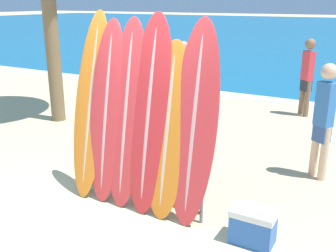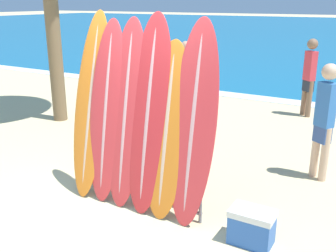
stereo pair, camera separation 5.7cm
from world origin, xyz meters
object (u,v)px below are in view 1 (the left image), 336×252
object	(u,v)px
surfboard_slot_4	(168,132)
surfboard_slot_0	(91,106)
cooler_box	(253,226)
person_far_left	(324,118)
surfboard_rack	(137,172)
surfboard_slot_2	(127,115)
surfboard_slot_5	(194,125)
surfboard_slot_1	(107,113)
person_near_water	(307,74)
person_mid_beach	(183,71)
surfboard_slot_3	(149,116)

from	to	relation	value
surfboard_slot_4	surfboard_slot_0	bearing A→B (deg)	177.68
cooler_box	person_far_left	bearing A→B (deg)	81.24
surfboard_rack	surfboard_slot_4	distance (m)	0.76
surfboard_slot_2	surfboard_slot_5	world-z (taller)	surfboard_slot_5
surfboard_slot_1	cooler_box	distance (m)	2.27
surfboard_rack	cooler_box	bearing A→B (deg)	-3.33
surfboard_slot_4	person_near_water	xyz separation A→B (m)	(0.59, 5.41, -0.11)
person_mid_beach	surfboard_slot_1	bearing A→B (deg)	103.34
surfboard_rack	surfboard_slot_5	bearing A→B (deg)	3.14
surfboard_slot_3	cooler_box	size ratio (longest dim) A/B	5.11
person_near_water	surfboard_slot_5	bearing A→B (deg)	128.39
surfboard_slot_4	surfboard_slot_1	bearing A→B (deg)	179.38
surfboard_rack	person_near_water	size ratio (longest dim) A/B	1.05
surfboard_slot_3	person_far_left	world-z (taller)	surfboard_slot_3
surfboard_slot_2	surfboard_slot_5	size ratio (longest dim) A/B	0.99
surfboard_slot_2	surfboard_rack	bearing A→B (deg)	-12.37
surfboard_rack	person_mid_beach	bearing A→B (deg)	110.69
surfboard_slot_4	person_far_left	world-z (taller)	surfboard_slot_4
surfboard_slot_2	person_mid_beach	world-z (taller)	surfboard_slot_2
cooler_box	surfboard_slot_0	bearing A→B (deg)	176.10
person_far_left	person_near_water	bearing A→B (deg)	138.06
surfboard_slot_1	person_far_left	distance (m)	3.11
person_near_water	person_mid_beach	size ratio (longest dim) A/B	1.08
surfboard_slot_3	person_far_left	xyz separation A→B (m)	(1.73, 1.99, -0.28)
surfboard_slot_3	person_near_water	distance (m)	5.46
surfboard_slot_4	cooler_box	xyz separation A→B (m)	(1.14, -0.11, -0.87)
surfboard_slot_0	surfboard_slot_5	xyz separation A→B (m)	(1.54, -0.03, -0.03)
surfboard_slot_3	person_far_left	distance (m)	2.65
person_mid_beach	surfboard_slot_5	bearing A→B (deg)	116.12
surfboard_slot_1	person_far_left	xyz separation A→B (m)	(2.37, 2.00, -0.24)
surfboard_slot_1	person_near_water	size ratio (longest dim) A/B	1.34
person_far_left	cooler_box	distance (m)	2.27
surfboard_slot_2	person_far_left	bearing A→B (deg)	43.94
person_mid_beach	person_far_left	distance (m)	4.62
surfboard_slot_1	surfboard_slot_4	world-z (taller)	surfboard_slot_1
surfboard_rack	surfboard_slot_0	bearing A→B (deg)	174.93
surfboard_slot_2	person_near_water	bearing A→B (deg)	77.54
surfboard_slot_5	person_near_water	xyz separation A→B (m)	(0.25, 5.38, -0.24)
surfboard_slot_2	surfboard_slot_3	bearing A→B (deg)	0.78
surfboard_rack	person_far_left	world-z (taller)	person_far_left
surfboard_rack	surfboard_slot_4	bearing A→B (deg)	2.48
surfboard_rack	surfboard_slot_2	distance (m)	0.76
person_mid_beach	person_far_left	bearing A→B (deg)	140.92
surfboard_slot_0	cooler_box	world-z (taller)	surfboard_slot_0
surfboard_slot_5	person_near_water	bearing A→B (deg)	87.30
surfboard_rack	surfboard_slot_0	size ratio (longest dim) A/B	0.76
surfboard_rack	surfboard_slot_0	distance (m)	1.09
surfboard_slot_1	cooler_box	xyz separation A→B (m)	(2.04, -0.12, -0.98)
surfboard_slot_3	cooler_box	xyz separation A→B (m)	(1.41, -0.13, -1.03)
surfboard_slot_3	surfboard_slot_5	xyz separation A→B (m)	(0.60, 0.00, -0.02)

